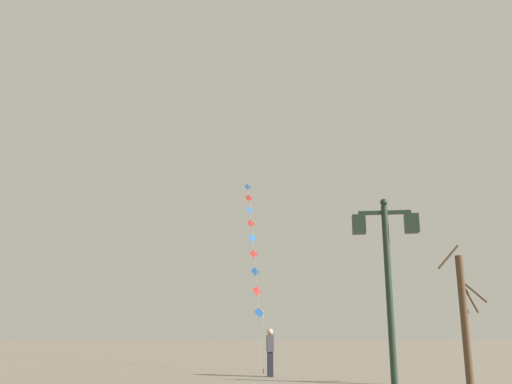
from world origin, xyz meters
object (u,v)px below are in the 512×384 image
Objects in this scene: bare_tree at (464,317)px; kite_flyer at (270,351)px; twin_lantern_lamp_post at (387,260)px; kite_train at (253,247)px.

kite_flyer is at bearing 154.08° from bare_tree.
kite_flyer is 0.40× the size of bare_tree.
twin_lantern_lamp_post is 9.96m from kite_flyer.
kite_train is at bearing 0.06° from kite_flyer.
twin_lantern_lamp_post is 6.80m from bare_tree.
kite_train is (-5.03, 17.13, 2.92)m from twin_lantern_lamp_post.
kite_train is at bearing 106.37° from twin_lantern_lamp_post.
kite_flyer is at bearing -78.33° from kite_train.
kite_train reaches higher than kite_flyer.
twin_lantern_lamp_post reaches higher than kite_flyer.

